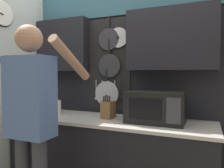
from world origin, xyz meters
name	(u,v)px	position (x,y,z in m)	size (l,w,h in m)	color
base_cabinet_counter	(107,163)	(0.00, 0.00, 0.46)	(2.12, 0.63, 0.92)	black
back_wall_unit	(118,66)	(0.01, 0.28, 1.47)	(2.69, 0.20, 2.49)	black
microwave	(156,107)	(0.50, 0.02, 1.07)	(0.54, 0.35, 0.30)	black
knife_block	(108,109)	(0.00, 0.03, 1.01)	(0.12, 0.15, 0.25)	brown
utensil_crock	(56,106)	(-0.67, 0.03, 1.01)	(0.11, 0.11, 0.34)	white
person	(31,113)	(-0.37, -0.68, 1.07)	(0.54, 0.63, 1.78)	#383842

